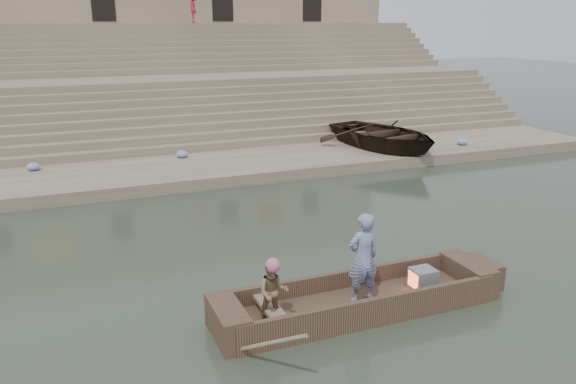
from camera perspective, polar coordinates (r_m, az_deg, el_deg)
ground at (r=13.76m, az=1.85°, el=-6.04°), size 120.00×120.00×0.00m
lower_landing at (r=20.89m, az=-7.10°, el=2.35°), size 32.00×4.00×0.40m
mid_landing at (r=27.85m, az=-11.33°, el=8.22°), size 32.00×3.00×2.80m
upper_landing at (r=34.58m, az=-13.76°, el=11.65°), size 32.00×3.00×5.20m
ghat_steps at (r=29.45m, az=-12.03°, el=9.41°), size 32.00×11.00×5.20m
building_wall at (r=38.44m, az=-15.05°, el=16.50°), size 32.00×5.07×11.20m
main_rowboat at (r=11.18m, az=6.92°, el=-11.14°), size 5.00×1.30×0.22m
rowboat_trim at (r=11.18m, az=7.93°, el=-10.06°), size 6.04×2.63×1.80m
standing_man at (r=10.78m, az=7.44°, el=-6.49°), size 0.64×0.43×1.74m
rowing_man at (r=10.09m, az=-1.48°, el=-9.93°), size 0.64×0.56×1.13m
television at (r=11.75m, az=13.19°, el=-8.36°), size 0.46×0.42×0.40m
beached_rowboat at (r=23.37m, az=9.48°, el=5.64°), size 4.80×5.97×1.10m
pedestrian at (r=34.84m, az=-9.32°, el=17.59°), size 0.90×1.21×1.67m
cloth_bundles at (r=21.19m, az=-12.28°, el=3.22°), size 20.91×2.54×0.26m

